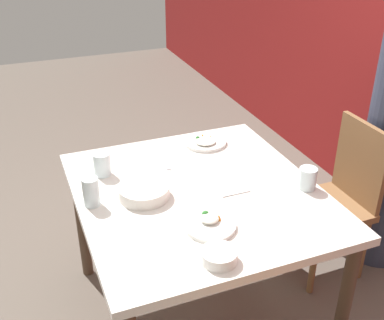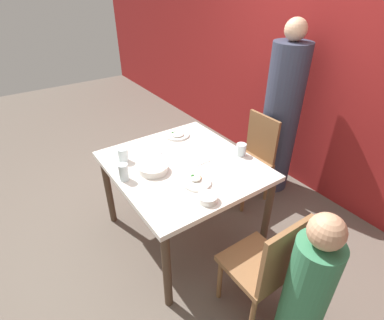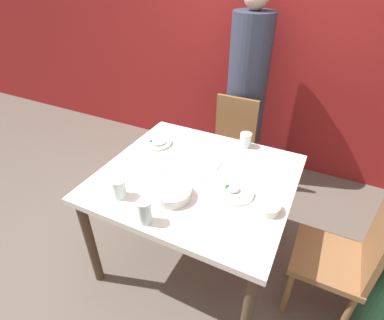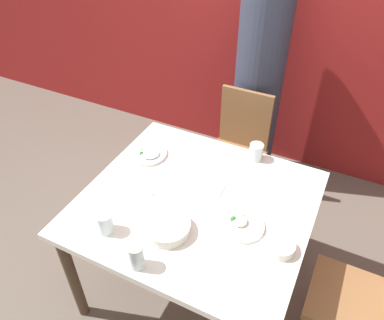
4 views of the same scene
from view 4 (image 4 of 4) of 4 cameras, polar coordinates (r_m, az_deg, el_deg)
ground_plane at (r=2.57m, az=0.56°, el=-18.17°), size 10.00×10.00×0.00m
wall_back at (r=2.99m, az=15.03°, el=22.28°), size 10.00×0.06×2.70m
dining_table at (r=2.03m, az=0.67°, el=-7.91°), size 1.17×1.08×0.76m
chair_adult_spot at (r=2.80m, az=7.00°, el=1.88°), size 0.40×0.40×0.90m
chair_child_spot at (r=2.14m, az=25.19°, el=-18.57°), size 0.40×0.40×0.90m
person_adult at (r=2.90m, az=9.99°, el=10.73°), size 0.36×0.36×1.74m
bowl_curry at (r=1.82m, az=-3.83°, el=-10.13°), size 0.23×0.23×0.05m
plate_rice_adult at (r=1.86m, az=7.59°, el=-9.77°), size 0.21×0.21×0.05m
plate_rice_child at (r=2.26m, az=-6.77°, el=1.01°), size 0.24×0.24×0.04m
bowl_rice_small at (r=1.79m, az=13.30°, el=-12.70°), size 0.14×0.14×0.05m
glass_water_tall at (r=1.68m, az=-8.50°, el=-14.26°), size 0.07×0.07×0.13m
glass_water_short at (r=1.84m, az=-13.15°, el=-9.28°), size 0.08×0.08×0.11m
glass_water_center at (r=2.23m, az=9.74°, el=1.25°), size 0.08×0.08×0.10m
napkin_folded at (r=2.06m, az=3.13°, el=-3.76°), size 0.14×0.14×0.01m
fork_steel at (r=2.06m, az=-7.68°, el=-4.05°), size 0.18×0.07×0.01m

